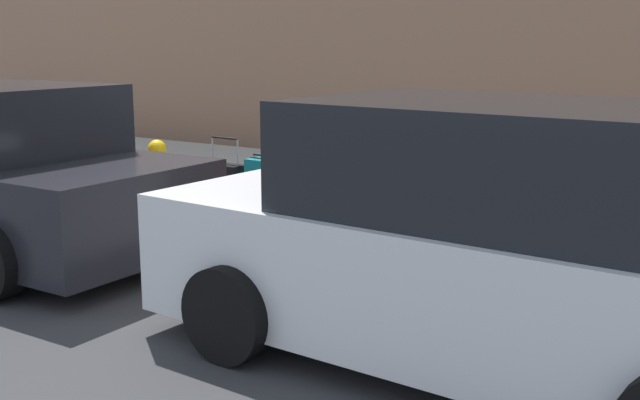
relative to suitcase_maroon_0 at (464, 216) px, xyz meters
The scene contains 12 objects.
ground_plane 3.00m from the suitcase_maroon_0, 11.56° to the left, with size 40.00×40.00×0.00m, color #333335.
sidewalk_curb 3.49m from the suitcase_maroon_0, 33.30° to the right, with size 18.00×5.00×0.14m, color #9E9B93.
suitcase_maroon_0 is the anchor object (origin of this frame).
suitcase_olive_1 0.56m from the suitcase_maroon_0, ahead, with size 0.49×0.23×0.57m.
suitcase_red_2 1.14m from the suitcase_maroon_0, ahead, with size 0.43×0.25×1.00m.
suitcase_navy_3 1.70m from the suitcase_maroon_0, ahead, with size 0.46×0.23×0.82m.
suitcase_teal_4 2.27m from the suitcase_maroon_0, ahead, with size 0.44×0.27×0.71m.
suitcase_black_5 2.83m from the suitcase_maroon_0, ahead, with size 0.45×0.26×0.87m.
fire_hydrant 3.83m from the suitcase_maroon_0, ahead, with size 0.39×0.21×0.77m.
bollard_post 4.37m from the suitcase_maroon_0, ahead, with size 0.15×0.15×0.90m, color brown.
parking_meter 1.43m from the suitcase_maroon_0, behind, with size 0.12×0.09×1.27m.
parked_car_white_0 2.34m from the suitcase_maroon_0, 116.51° to the left, with size 4.46×2.12×1.68m.
Camera 1 is at (-5.67, 5.96, 2.04)m, focal length 44.01 mm.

